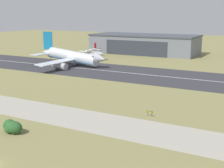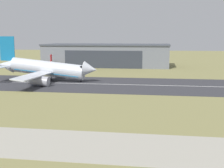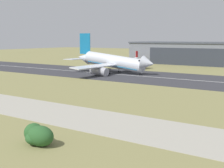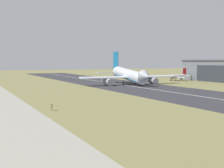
% 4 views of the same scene
% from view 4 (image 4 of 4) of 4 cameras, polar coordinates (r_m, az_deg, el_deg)
% --- Properties ---
extents(ground_plane, '(701.41, 701.41, 0.00)m').
position_cam_4_polar(ground_plane, '(99.67, -8.99, -3.22)').
color(ground_plane, olive).
extents(runway_strip, '(461.41, 40.28, 0.06)m').
position_cam_4_polar(runway_strip, '(122.94, 13.52, -1.87)').
color(runway_strip, '#333338').
rests_on(runway_strip, ground_plane).
extents(runway_centreline, '(415.27, 0.70, 0.01)m').
position_cam_4_polar(runway_centreline, '(122.94, 13.52, -1.85)').
color(runway_centreline, silver).
rests_on(runway_centreline, runway_strip).
extents(taxiway_road, '(346.06, 15.12, 0.05)m').
position_cam_4_polar(taxiway_road, '(96.07, -19.72, -3.68)').
color(taxiway_road, '#A8A393').
rests_on(taxiway_road, ground_plane).
extents(airplane_landing, '(43.43, 56.74, 18.40)m').
position_cam_4_polar(airplane_landing, '(170.50, 3.13, 1.60)').
color(airplane_landing, silver).
rests_on(airplane_landing, ground_plane).
extents(airplane_parked_east, '(18.37, 16.95, 8.02)m').
position_cam_4_polar(airplane_parked_east, '(208.74, 11.77, 1.35)').
color(airplane_parked_east, white).
rests_on(airplane_parked_east, ground_plane).
extents(runway_sign, '(1.68, 0.13, 1.55)m').
position_cam_4_polar(runway_sign, '(82.64, -11.00, -3.95)').
color(runway_sign, '#4C4C51').
rests_on(runway_sign, ground_plane).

